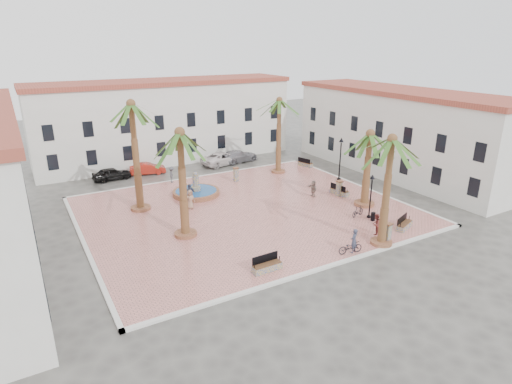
% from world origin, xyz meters
% --- Properties ---
extents(ground, '(120.00, 120.00, 0.00)m').
position_xyz_m(ground, '(0.00, 0.00, 0.00)').
color(ground, '#56544F').
rests_on(ground, ground).
extents(plaza, '(26.00, 22.00, 0.15)m').
position_xyz_m(plaza, '(0.00, 0.00, 0.07)').
color(plaza, '#D78078').
rests_on(plaza, ground).
extents(kerb_n, '(26.30, 0.30, 0.16)m').
position_xyz_m(kerb_n, '(0.00, 11.00, 0.08)').
color(kerb_n, silver).
rests_on(kerb_n, ground).
extents(kerb_s, '(26.30, 0.30, 0.16)m').
position_xyz_m(kerb_s, '(0.00, -11.00, 0.08)').
color(kerb_s, silver).
rests_on(kerb_s, ground).
extents(kerb_e, '(0.30, 22.30, 0.16)m').
position_xyz_m(kerb_e, '(13.00, 0.00, 0.08)').
color(kerb_e, silver).
rests_on(kerb_e, ground).
extents(kerb_w, '(0.30, 22.30, 0.16)m').
position_xyz_m(kerb_w, '(-13.00, 0.00, 0.08)').
color(kerb_w, silver).
rests_on(kerb_w, ground).
extents(building_north, '(30.40, 7.40, 9.50)m').
position_xyz_m(building_north, '(-0.00, 19.99, 4.77)').
color(building_north, silver).
rests_on(building_north, ground).
extents(building_east, '(7.40, 26.40, 9.00)m').
position_xyz_m(building_east, '(19.99, 2.00, 4.52)').
color(building_east, silver).
rests_on(building_east, ground).
extents(fountain, '(4.34, 4.34, 2.24)m').
position_xyz_m(fountain, '(-2.18, 5.70, 0.45)').
color(fountain, '#995D3E').
rests_on(fountain, plaza).
extents(palm_nw, '(5.37, 5.37, 9.30)m').
position_xyz_m(palm_nw, '(-7.69, 4.61, 8.14)').
color(palm_nw, '#995D3E').
rests_on(palm_nw, plaza).
extents(palm_sw, '(5.39, 5.39, 8.07)m').
position_xyz_m(palm_sw, '(-6.25, -2.19, 6.96)').
color(palm_sw, '#995D3E').
rests_on(palm_sw, plaza).
extents(palm_s, '(4.96, 4.96, 7.90)m').
position_xyz_m(palm_s, '(5.26, -10.40, 6.87)').
color(palm_s, '#995D3E').
rests_on(palm_s, plaza).
extents(palm_e, '(5.70, 5.70, 6.71)m').
position_xyz_m(palm_e, '(9.58, -4.09, 5.59)').
color(palm_e, '#995D3E').
rests_on(palm_e, plaza).
extents(palm_ne, '(4.85, 4.85, 8.14)m').
position_xyz_m(palm_ne, '(8.42, 8.06, 7.12)').
color(palm_ne, '#995D3E').
rests_on(palm_ne, plaza).
extents(bench_s, '(1.98, 0.66, 1.04)m').
position_xyz_m(bench_s, '(-3.72, -9.60, 0.44)').
color(bench_s, gray).
rests_on(bench_s, plaza).
extents(bench_se, '(1.97, 1.21, 1.00)m').
position_xyz_m(bench_se, '(8.69, -9.36, 0.43)').
color(bench_se, gray).
rests_on(bench_se, plaza).
extents(bench_e, '(0.84, 2.00, 1.02)m').
position_xyz_m(bench_e, '(9.44, -0.93, 0.44)').
color(bench_e, gray).
rests_on(bench_e, plaza).
extents(bench_ne, '(1.02, 1.94, 0.98)m').
position_xyz_m(bench_ne, '(12.38, 8.52, 0.43)').
color(bench_ne, gray).
rests_on(bench_ne, plaza).
extents(lamppost_s, '(0.40, 0.40, 3.66)m').
position_xyz_m(lamppost_s, '(7.91, -6.41, 2.63)').
color(lamppost_s, black).
rests_on(lamppost_s, plaza).
extents(lamppost_e, '(0.48, 0.48, 4.43)m').
position_xyz_m(lamppost_e, '(12.40, 2.62, 3.15)').
color(lamppost_e, black).
rests_on(lamppost_e, plaza).
extents(bollard_se, '(0.60, 0.60, 1.46)m').
position_xyz_m(bollard_se, '(5.78, -10.40, 0.91)').
color(bollard_se, gray).
rests_on(bollard_se, plaza).
extents(bollard_n, '(0.56, 0.56, 1.47)m').
position_xyz_m(bollard_n, '(2.92, 7.45, 0.91)').
color(bollard_n, gray).
rests_on(bollard_n, plaza).
extents(bollard_e, '(0.53, 0.53, 1.47)m').
position_xyz_m(bollard_e, '(9.19, -1.16, 0.91)').
color(bollard_e, gray).
rests_on(bollard_e, plaza).
extents(litter_bin, '(0.36, 0.36, 0.69)m').
position_xyz_m(litter_bin, '(7.72, -7.05, 0.50)').
color(litter_bin, black).
rests_on(litter_bin, plaza).
extents(cyclist_a, '(0.74, 0.61, 1.72)m').
position_xyz_m(cyclist_a, '(2.64, -10.40, 1.01)').
color(cyclist_a, '#373A4F').
rests_on(cyclist_a, plaza).
extents(bicycle_a, '(1.82, 0.92, 0.92)m').
position_xyz_m(bicycle_a, '(2.36, -10.40, 0.61)').
color(bicycle_a, black).
rests_on(bicycle_a, plaza).
extents(cyclist_b, '(0.96, 0.88, 1.60)m').
position_xyz_m(cyclist_b, '(6.05, -9.01, 0.95)').
color(cyclist_b, brown).
rests_on(cyclist_b, plaza).
extents(bicycle_b, '(1.54, 0.75, 0.89)m').
position_xyz_m(bicycle_b, '(7.30, -5.76, 0.60)').
color(bicycle_b, black).
rests_on(bicycle_b, plaza).
extents(pedestrian_fountain_a, '(0.92, 0.70, 1.70)m').
position_xyz_m(pedestrian_fountain_a, '(-3.96, 2.59, 1.00)').
color(pedestrian_fountain_a, '#A07961').
rests_on(pedestrian_fountain_a, plaza).
extents(pedestrian_fountain_b, '(1.11, 0.53, 1.85)m').
position_xyz_m(pedestrian_fountain_b, '(-3.59, 3.67, 1.08)').
color(pedestrian_fountain_b, '#3B4561').
rests_on(pedestrian_fountain_b, plaza).
extents(pedestrian_north, '(0.97, 1.22, 1.66)m').
position_xyz_m(pedestrian_north, '(-2.86, 10.40, 0.98)').
color(pedestrian_north, '#49494E').
rests_on(pedestrian_north, plaza).
extents(pedestrian_east, '(0.61, 1.47, 1.54)m').
position_xyz_m(pedestrian_east, '(7.00, -0.10, 0.92)').
color(pedestrian_east, gray).
rests_on(pedestrian_east, plaza).
extents(car_black, '(4.02, 1.86, 1.33)m').
position_xyz_m(car_black, '(-7.88, 14.72, 0.67)').
color(car_black, black).
rests_on(car_black, ground).
extents(car_red, '(3.98, 2.05, 1.25)m').
position_xyz_m(car_red, '(-4.04, 14.91, 0.63)').
color(car_red, '#B32417').
rests_on(car_red, ground).
extents(car_silver, '(5.24, 2.80, 1.44)m').
position_xyz_m(car_silver, '(6.86, 14.44, 0.72)').
color(car_silver, '#95959C').
rests_on(car_silver, ground).
extents(car_white, '(5.78, 3.56, 1.49)m').
position_xyz_m(car_white, '(4.80, 14.38, 0.75)').
color(car_white, white).
rests_on(car_white, ground).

